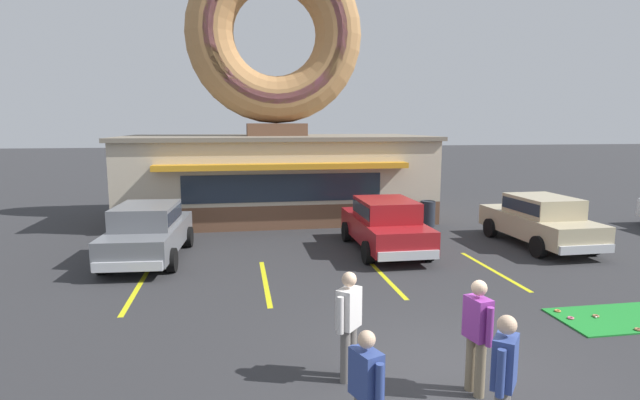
{
  "coord_description": "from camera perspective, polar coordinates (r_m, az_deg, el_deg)",
  "views": [
    {
      "loc": [
        -3.07,
        -6.83,
        3.83
      ],
      "look_at": [
        -1.08,
        5.0,
        2.0
      ],
      "focal_mm": 28.0,
      "sensor_mm": 36.0,
      "label": 1
    }
  ],
  "objects": [
    {
      "name": "pedestrian_leather_jacket_man",
      "position": [
        7.65,
        3.31,
        -13.59
      ],
      "size": [
        0.43,
        0.47,
        1.68
      ],
      "color": "slate",
      "rests_on": "ground"
    },
    {
      "name": "pedestrian_blue_sweater_man",
      "position": [
        6.47,
        20.28,
        -18.48
      ],
      "size": [
        0.43,
        0.48,
        1.68
      ],
      "color": "slate",
      "rests_on": "ground"
    },
    {
      "name": "car_red",
      "position": [
        15.26,
        7.44,
        -2.58
      ],
      "size": [
        2.0,
        4.57,
        1.6
      ],
      "color": "maroon",
      "rests_on": "ground"
    },
    {
      "name": "pedestrian_clipboard_woman",
      "position": [
        6.07,
        5.27,
        -20.73
      ],
      "size": [
        0.36,
        0.56,
        1.55
      ],
      "color": "slate",
      "rests_on": "ground"
    },
    {
      "name": "mini_donut_mid_right",
      "position": [
        11.24,
        26.73,
        -11.95
      ],
      "size": [
        0.13,
        0.13,
        0.04
      ],
      "primitive_type": "torus",
      "color": "#D8667F",
      "rests_on": "putting_mat"
    },
    {
      "name": "mini_donut_far_left",
      "position": [
        11.27,
        32.58,
        -12.35
      ],
      "size": [
        0.13,
        0.13,
        0.04
      ],
      "primitive_type": "torus",
      "color": "#A5724C",
      "rests_on": "putting_mat"
    },
    {
      "name": "car_champagne",
      "position": [
        17.22,
        23.83,
        -1.97
      ],
      "size": [
        2.02,
        4.58,
        1.6
      ],
      "color": "#BCAD89",
      "rests_on": "ground"
    },
    {
      "name": "pedestrian_hooded_kid",
      "position": [
        7.6,
        17.51,
        -14.13
      ],
      "size": [
        0.31,
        0.59,
        1.68
      ],
      "color": "#7F7056",
      "rests_on": "ground"
    },
    {
      "name": "parking_stripe_mid_left",
      "position": [
        12.95,
        7.25,
        -8.58
      ],
      "size": [
        0.12,
        3.6,
        0.01
      ],
      "primitive_type": "cube",
      "color": "yellow",
      "rests_on": "ground"
    },
    {
      "name": "trash_bin",
      "position": [
        19.22,
        12.19,
        -1.51
      ],
      "size": [
        0.57,
        0.57,
        0.97
      ],
      "color": "#232833",
      "rests_on": "ground"
    },
    {
      "name": "mini_donut_near_left",
      "position": [
        11.58,
        28.99,
        -11.51
      ],
      "size": [
        0.13,
        0.13,
        0.04
      ],
      "primitive_type": "torus",
      "color": "#A5724C",
      "rests_on": "putting_mat"
    },
    {
      "name": "parking_stripe_left",
      "position": [
        12.45,
        -6.27,
        -9.28
      ],
      "size": [
        0.12,
        3.6,
        0.01
      ],
      "primitive_type": "cube",
      "color": "yellow",
      "rests_on": "ground"
    },
    {
      "name": "golf_ball",
      "position": [
        11.5,
        29.0,
        -11.64
      ],
      "size": [
        0.04,
        0.04,
        0.04
      ],
      "primitive_type": "sphere",
      "color": "white",
      "rests_on": "putting_mat"
    },
    {
      "name": "parking_stripe_centre",
      "position": [
        14.09,
        19.11,
        -7.58
      ],
      "size": [
        0.12,
        3.6,
        0.01
      ],
      "primitive_type": "cube",
      "color": "yellow",
      "rests_on": "ground"
    },
    {
      "name": "car_grey",
      "position": [
        14.96,
        -19.05,
        -3.22
      ],
      "size": [
        2.2,
        4.66,
        1.6
      ],
      "color": "slate",
      "rests_on": "ground"
    },
    {
      "name": "parking_stripe_far_left",
      "position": [
        12.66,
        -20.15,
        -9.47
      ],
      "size": [
        0.12,
        3.6,
        0.01
      ],
      "primitive_type": "cube",
      "color": "yellow",
      "rests_on": "ground"
    },
    {
      "name": "ground_plane",
      "position": [
        8.41,
        13.73,
        -18.67
      ],
      "size": [
        160.0,
        160.0,
        0.0
      ],
      "primitive_type": "plane",
      "color": "#2D2D30"
    },
    {
      "name": "donut_shop_building",
      "position": [
        20.84,
        -5.03,
        8.39
      ],
      "size": [
        12.3,
        6.75,
        10.96
      ],
      "color": "brown",
      "rests_on": "ground"
    },
    {
      "name": "mini_donut_mid_left",
      "position": [
        11.52,
        25.51,
        -11.36
      ],
      "size": [
        0.13,
        0.13,
        0.04
      ],
      "primitive_type": "torus",
      "color": "#D17F47",
      "rests_on": "putting_mat"
    }
  ]
}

